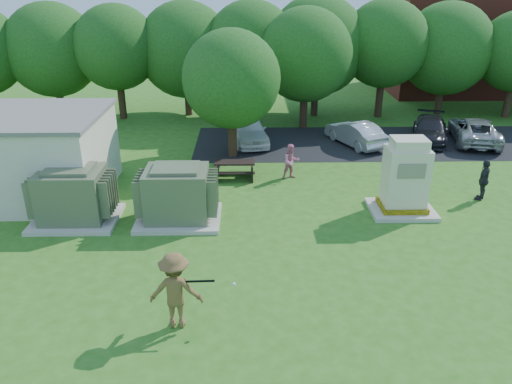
{
  "coord_description": "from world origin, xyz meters",
  "views": [
    {
      "loc": [
        -0.31,
        -11.83,
        8.16
      ],
      "look_at": [
        0.0,
        4.0,
        1.3
      ],
      "focal_mm": 35.0,
      "sensor_mm": 36.0,
      "label": 1
    }
  ],
  "objects_px": {
    "transformer_left": "(73,196)",
    "person_walking_right": "(484,180)",
    "generator_cabinet": "(405,181)",
    "car_dark": "(430,130)",
    "car_silver_b": "(474,130)",
    "picnic_table": "(235,168)",
    "car_silver_a": "(355,133)",
    "transformer_right": "(177,196)",
    "person_at_picnic": "(291,162)",
    "car_white": "(249,130)",
    "batter": "(175,291)"
  },
  "relations": [
    {
      "from": "batter",
      "to": "car_white",
      "type": "distance_m",
      "value": 15.24
    },
    {
      "from": "transformer_right",
      "to": "batter",
      "type": "height_order",
      "value": "transformer_right"
    },
    {
      "from": "generator_cabinet",
      "to": "transformer_right",
      "type": "bearing_deg",
      "value": -176.23
    },
    {
      "from": "transformer_left",
      "to": "person_at_picnic",
      "type": "distance_m",
      "value": 9.05
    },
    {
      "from": "person_walking_right",
      "to": "car_white",
      "type": "xyz_separation_m",
      "value": [
        -9.18,
        7.55,
        -0.12
      ]
    },
    {
      "from": "transformer_left",
      "to": "car_silver_b",
      "type": "bearing_deg",
      "value": 26.27
    },
    {
      "from": "transformer_left",
      "to": "batter",
      "type": "xyz_separation_m",
      "value": [
        4.4,
        -5.97,
        0.06
      ]
    },
    {
      "from": "transformer_left",
      "to": "picnic_table",
      "type": "relative_size",
      "value": 1.7
    },
    {
      "from": "transformer_left",
      "to": "generator_cabinet",
      "type": "height_order",
      "value": "generator_cabinet"
    },
    {
      "from": "car_silver_b",
      "to": "picnic_table",
      "type": "bearing_deg",
      "value": 34.14
    },
    {
      "from": "generator_cabinet",
      "to": "car_white",
      "type": "xyz_separation_m",
      "value": [
        -5.7,
        8.61,
        -0.55
      ]
    },
    {
      "from": "transformer_right",
      "to": "car_white",
      "type": "relative_size",
      "value": 0.72
    },
    {
      "from": "car_silver_a",
      "to": "car_silver_b",
      "type": "relative_size",
      "value": 0.82
    },
    {
      "from": "transformer_left",
      "to": "car_silver_a",
      "type": "distance_m",
      "value": 14.7
    },
    {
      "from": "transformer_left",
      "to": "transformer_right",
      "type": "height_order",
      "value": "same"
    },
    {
      "from": "transformer_right",
      "to": "car_dark",
      "type": "bearing_deg",
      "value": 37.09
    },
    {
      "from": "person_at_picnic",
      "to": "transformer_left",
      "type": "bearing_deg",
      "value": -172.73
    },
    {
      "from": "generator_cabinet",
      "to": "picnic_table",
      "type": "height_order",
      "value": "generator_cabinet"
    },
    {
      "from": "picnic_table",
      "to": "car_silver_a",
      "type": "xyz_separation_m",
      "value": [
        6.22,
        4.56,
        0.16
      ]
    },
    {
      "from": "car_silver_a",
      "to": "car_dark",
      "type": "height_order",
      "value": "car_silver_a"
    },
    {
      "from": "picnic_table",
      "to": "car_silver_b",
      "type": "relative_size",
      "value": 0.38
    },
    {
      "from": "picnic_table",
      "to": "batter",
      "type": "bearing_deg",
      "value": -97.08
    },
    {
      "from": "transformer_left",
      "to": "generator_cabinet",
      "type": "bearing_deg",
      "value": 2.61
    },
    {
      "from": "picnic_table",
      "to": "transformer_left",
      "type": "bearing_deg",
      "value": -144.0
    },
    {
      "from": "car_dark",
      "to": "car_silver_b",
      "type": "relative_size",
      "value": 0.91
    },
    {
      "from": "transformer_left",
      "to": "car_white",
      "type": "xyz_separation_m",
      "value": [
        6.31,
        9.15,
        -0.26
      ]
    },
    {
      "from": "transformer_right",
      "to": "car_white",
      "type": "bearing_deg",
      "value": 74.11
    },
    {
      "from": "generator_cabinet",
      "to": "batter",
      "type": "bearing_deg",
      "value": -139.4
    },
    {
      "from": "generator_cabinet",
      "to": "car_silver_a",
      "type": "height_order",
      "value": "generator_cabinet"
    },
    {
      "from": "batter",
      "to": "transformer_right",
      "type": "bearing_deg",
      "value": -81.36
    },
    {
      "from": "generator_cabinet",
      "to": "car_silver_b",
      "type": "bearing_deg",
      "value": 53.42
    },
    {
      "from": "car_silver_a",
      "to": "transformer_right",
      "type": "bearing_deg",
      "value": 21.97
    },
    {
      "from": "transformer_right",
      "to": "batter",
      "type": "relative_size",
      "value": 1.46
    },
    {
      "from": "transformer_left",
      "to": "person_walking_right",
      "type": "distance_m",
      "value": 15.56
    },
    {
      "from": "batter",
      "to": "car_silver_b",
      "type": "distance_m",
      "value": 20.45
    },
    {
      "from": "batter",
      "to": "car_white",
      "type": "relative_size",
      "value": 0.49
    },
    {
      "from": "person_at_picnic",
      "to": "car_white",
      "type": "height_order",
      "value": "person_at_picnic"
    },
    {
      "from": "generator_cabinet",
      "to": "person_walking_right",
      "type": "xyz_separation_m",
      "value": [
        3.48,
        1.06,
        -0.43
      ]
    },
    {
      "from": "car_dark",
      "to": "car_silver_b",
      "type": "height_order",
      "value": "car_silver_b"
    },
    {
      "from": "person_at_picnic",
      "to": "car_white",
      "type": "bearing_deg",
      "value": 90.41
    },
    {
      "from": "batter",
      "to": "car_silver_b",
      "type": "xyz_separation_m",
      "value": [
        13.89,
        15.0,
        -0.38
      ]
    },
    {
      "from": "transformer_left",
      "to": "car_white",
      "type": "distance_m",
      "value": 11.12
    },
    {
      "from": "person_at_picnic",
      "to": "car_silver_b",
      "type": "bearing_deg",
      "value": 7.35
    },
    {
      "from": "generator_cabinet",
      "to": "car_silver_b",
      "type": "relative_size",
      "value": 0.61
    },
    {
      "from": "car_dark",
      "to": "car_silver_b",
      "type": "bearing_deg",
      "value": 12.14
    },
    {
      "from": "generator_cabinet",
      "to": "person_walking_right",
      "type": "height_order",
      "value": "generator_cabinet"
    },
    {
      "from": "picnic_table",
      "to": "car_silver_b",
      "type": "xyz_separation_m",
      "value": [
        12.64,
        4.92,
        0.18
      ]
    },
    {
      "from": "picnic_table",
      "to": "car_silver_a",
      "type": "distance_m",
      "value": 7.71
    },
    {
      "from": "person_at_picnic",
      "to": "picnic_table",
      "type": "bearing_deg",
      "value": 158.55
    },
    {
      "from": "car_white",
      "to": "car_silver_a",
      "type": "relative_size",
      "value": 1.09
    }
  ]
}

